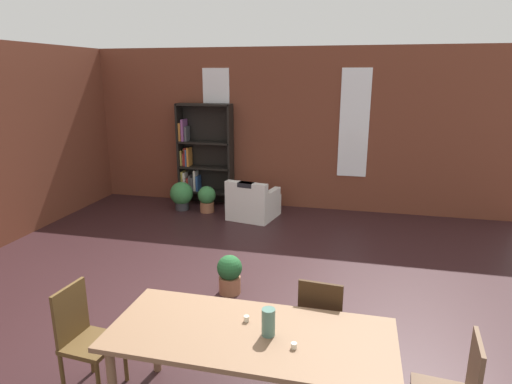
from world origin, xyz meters
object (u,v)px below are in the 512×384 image
at_px(dining_chair_far_right, 321,322).
at_px(armchair_white, 253,204).
at_px(potted_plant_window, 207,198).
at_px(potted_plant_corner, 230,273).
at_px(vase_on_table, 268,322).
at_px(dining_table, 250,342).
at_px(potted_plant_by_shelf, 182,195).
at_px(dining_chair_head_left, 84,336).
at_px(bookshelf_tall, 201,156).

height_order(dining_chair_far_right, armchair_white, dining_chair_far_right).
distance_m(armchair_white, potted_plant_window, 0.98).
relative_size(armchair_white, potted_plant_corner, 1.91).
height_order(vase_on_table, potted_plant_corner, vase_on_table).
bearing_deg(vase_on_table, dining_table, -180.00).
bearing_deg(armchair_white, potted_plant_corner, -81.78).
bearing_deg(potted_plant_by_shelf, potted_plant_corner, -57.91).
bearing_deg(potted_plant_window, potted_plant_corner, -65.59).
bearing_deg(vase_on_table, dining_chair_head_left, 179.77).
height_order(vase_on_table, potted_plant_window, vase_on_table).
distance_m(dining_chair_head_left, bookshelf_tall, 5.62).
relative_size(dining_chair_far_right, potted_plant_window, 1.84).
distance_m(vase_on_table, armchair_white, 5.02).
bearing_deg(dining_chair_head_left, dining_table, -0.25).
bearing_deg(potted_plant_by_shelf, dining_chair_head_left, -76.22).
relative_size(dining_chair_far_right, dining_chair_head_left, 1.00).
relative_size(armchair_white, potted_plant_window, 1.82).
relative_size(bookshelf_tall, potted_plant_window, 3.99).
relative_size(vase_on_table, dining_chair_far_right, 0.22).
xyz_separation_m(vase_on_table, potted_plant_corner, (-0.89, 1.92, -0.62)).
relative_size(dining_chair_far_right, potted_plant_by_shelf, 1.68).
xyz_separation_m(dining_chair_far_right, dining_chair_head_left, (-1.93, -0.67, 0.00)).
bearing_deg(dining_chair_head_left, potted_plant_by_shelf, 103.78).
height_order(vase_on_table, dining_chair_far_right, vase_on_table).
xyz_separation_m(vase_on_table, dining_chair_far_right, (0.34, 0.68, -0.36)).
distance_m(dining_table, bookshelf_tall, 6.04).
bearing_deg(vase_on_table, potted_plant_by_shelf, 119.39).
bearing_deg(potted_plant_window, potted_plant_by_shelf, 178.21).
xyz_separation_m(armchair_white, potted_plant_by_shelf, (-1.50, 0.17, 0.03)).
bearing_deg(dining_table, potted_plant_by_shelf, 118.17).
xyz_separation_m(vase_on_table, potted_plant_by_shelf, (-2.81, 4.98, -0.57)).
bearing_deg(vase_on_table, potted_plant_corner, 114.78).
bearing_deg(bookshelf_tall, dining_chair_far_right, -59.02).
height_order(dining_table, potted_plant_window, dining_table).
xyz_separation_m(dining_table, armchair_white, (-1.17, 4.81, -0.41)).
distance_m(armchair_white, potted_plant_corner, 2.92).
height_order(dining_chair_far_right, potted_plant_corner, dining_chair_far_right).
distance_m(bookshelf_tall, armchair_white, 1.62).
xyz_separation_m(dining_chair_far_right, potted_plant_corner, (-1.23, 1.24, -0.25)).
xyz_separation_m(dining_chair_head_left, potted_plant_window, (-0.68, 4.96, -0.23)).
relative_size(bookshelf_tall, potted_plant_corner, 4.20).
relative_size(potted_plant_corner, potted_plant_window, 0.95).
bearing_deg(bookshelf_tall, potted_plant_window, -61.88).
distance_m(vase_on_table, potted_plant_window, 5.49).
bearing_deg(vase_on_table, dining_chair_far_right, 63.46).
bearing_deg(dining_chair_far_right, dining_chair_head_left, -160.70).
relative_size(vase_on_table, bookshelf_tall, 0.10).
xyz_separation_m(dining_chair_far_right, armchair_white, (-1.65, 4.13, -0.23)).
distance_m(potted_plant_by_shelf, potted_plant_window, 0.54).
height_order(dining_table, armchair_white, dining_table).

